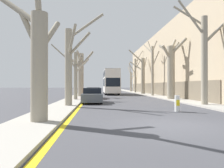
# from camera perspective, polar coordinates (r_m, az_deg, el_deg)

# --- Properties ---
(ground_plane) EXTENTS (300.00, 300.00, 0.00)m
(ground_plane) POSITION_cam_1_polar(r_m,az_deg,el_deg) (9.29, 15.38, -10.29)
(ground_plane) COLOR #424247
(sidewalk_left) EXTENTS (2.21, 120.00, 0.12)m
(sidewalk_left) POSITION_cam_1_polar(r_m,az_deg,el_deg) (58.72, -6.41, -1.89)
(sidewalk_left) COLOR #A39E93
(sidewalk_left) RESTS_ON ground
(sidewalk_right) EXTENTS (2.21, 120.00, 0.12)m
(sidewalk_right) POSITION_cam_1_polar(r_m,az_deg,el_deg) (59.29, 4.51, -1.88)
(sidewalk_right) COLOR #A39E93
(sidewalk_right) RESTS_ON ground
(building_facade_right) EXTENTS (10.08, 43.36, 10.24)m
(building_facade_right) POSITION_cam_1_polar(r_m,az_deg,el_deg) (40.69, 17.42, 4.58)
(building_facade_right) COLOR tan
(building_facade_right) RESTS_ON ground
(kerb_line_stripe) EXTENTS (0.24, 120.00, 0.01)m
(kerb_line_stripe) POSITION_cam_1_polar(r_m,az_deg,el_deg) (58.68, -5.16, -1.95)
(kerb_line_stripe) COLOR yellow
(kerb_line_stripe) RESTS_ON ground
(street_tree_left_0) EXTENTS (2.86, 3.36, 7.67)m
(street_tree_left_0) POSITION_cam_1_polar(r_m,az_deg,el_deg) (9.69, -18.80, 7.27)
(street_tree_left_0) COLOR gray
(street_tree_left_0) RESTS_ON ground
(street_tree_left_1) EXTENTS (2.91, 2.51, 6.83)m
(street_tree_left_1) POSITION_cam_1_polar(r_m,az_deg,el_deg) (16.59, -10.90, 5.33)
(street_tree_left_1) COLOR gray
(street_tree_left_1) RESTS_ON ground
(street_tree_left_2) EXTENTS (4.18, 1.99, 6.15)m
(street_tree_left_2) POSITION_cam_1_polar(r_m,az_deg,el_deg) (23.75, -9.67, 2.81)
(street_tree_left_2) COLOR gray
(street_tree_left_2) RESTS_ON ground
(street_tree_left_3) EXTENTS (4.02, 2.51, 6.40)m
(street_tree_left_3) POSITION_cam_1_polar(r_m,az_deg,el_deg) (30.62, -8.22, 2.87)
(street_tree_left_3) COLOR gray
(street_tree_left_3) RESTS_ON ground
(street_tree_right_0) EXTENTS (4.23, 1.80, 8.29)m
(street_tree_right_0) POSITION_cam_1_polar(r_m,az_deg,el_deg) (18.73, 22.92, 7.13)
(street_tree_right_0) COLOR gray
(street_tree_right_0) RESTS_ON ground
(street_tree_right_1) EXTENTS (2.63, 3.47, 7.01)m
(street_tree_right_1) POSITION_cam_1_polar(r_m,az_deg,el_deg) (25.37, 15.17, 3.91)
(street_tree_right_1) COLOR gray
(street_tree_right_1) RESTS_ON ground
(street_tree_right_2) EXTENTS (1.82, 4.18, 8.49)m
(street_tree_right_2) POSITION_cam_1_polar(r_m,az_deg,el_deg) (33.11, 10.52, 4.08)
(street_tree_right_2) COLOR gray
(street_tree_right_2) RESTS_ON ground
(street_tree_right_3) EXTENTS (3.93, 2.98, 8.16)m
(street_tree_right_3) POSITION_cam_1_polar(r_m,az_deg,el_deg) (39.94, 7.97, 2.73)
(street_tree_right_3) COLOR gray
(street_tree_right_3) RESTS_ON ground
(street_tree_right_4) EXTENTS (3.06, 2.28, 9.02)m
(street_tree_right_4) POSITION_cam_1_polar(r_m,az_deg,el_deg) (47.60, 6.18, 2.72)
(street_tree_right_4) COLOR gray
(street_tree_right_4) RESTS_ON ground
(street_tree_right_5) EXTENTS (2.21, 3.39, 7.21)m
(street_tree_right_5) POSITION_cam_1_polar(r_m,az_deg,el_deg) (55.16, 4.97, 1.06)
(street_tree_right_5) COLOR gray
(street_tree_right_5) RESTS_ON ground
(double_decker_bus) EXTENTS (2.57, 10.83, 4.34)m
(double_decker_bus) POSITION_cam_1_polar(r_m,az_deg,el_deg) (39.67, -0.29, 0.86)
(double_decker_bus) COLOR silver
(double_decker_bus) RESTS_ON ground
(parked_car_0) EXTENTS (1.81, 4.52, 1.38)m
(parked_car_0) POSITION_cam_1_polar(r_m,az_deg,el_deg) (20.21, -5.13, -3.05)
(parked_car_0) COLOR #4C5156
(parked_car_0) RESTS_ON ground
(parked_car_1) EXTENTS (1.71, 4.15, 1.38)m
(parked_car_1) POSITION_cam_1_polar(r_m,az_deg,el_deg) (26.52, -4.83, -2.44)
(parked_car_1) COLOR maroon
(parked_car_1) RESTS_ON ground
(traffic_bollard) EXTENTS (0.30, 0.31, 0.99)m
(traffic_bollard) POSITION_cam_1_polar(r_m,az_deg,el_deg) (14.00, 16.65, -4.89)
(traffic_bollard) COLOR white
(traffic_bollard) RESTS_ON ground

